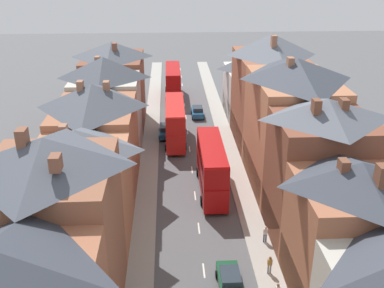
% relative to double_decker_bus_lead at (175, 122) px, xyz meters
% --- Properties ---
extents(pavement_left, '(2.20, 104.00, 0.14)m').
position_rel_double_decker_bus_lead_xyz_m(pavement_left, '(-3.29, -6.75, -2.75)').
color(pavement_left, '#A8A399').
rests_on(pavement_left, ground).
extents(pavement_right, '(2.20, 104.00, 0.14)m').
position_rel_double_decker_bus_lead_xyz_m(pavement_right, '(6.91, -6.75, -2.75)').
color(pavement_right, '#A8A399').
rests_on(pavement_right, ground).
extents(centre_line_dashes, '(0.14, 97.80, 0.01)m').
position_rel_double_decker_bus_lead_xyz_m(centre_line_dashes, '(1.81, -8.75, -2.81)').
color(centre_line_dashes, silver).
rests_on(centre_line_dashes, ground).
extents(terrace_row_left, '(8.00, 68.27, 14.00)m').
position_rel_double_decker_bus_lead_xyz_m(terrace_row_left, '(-8.38, -22.72, 3.17)').
color(terrace_row_left, brown).
rests_on(terrace_row_left, ground).
extents(terrace_row_right, '(8.00, 72.87, 14.60)m').
position_rel_double_decker_bus_lead_xyz_m(terrace_row_right, '(11.99, -21.66, 3.40)').
color(terrace_row_right, silver).
rests_on(terrace_row_right, ground).
extents(double_decker_bus_lead, '(2.74, 10.80, 5.30)m').
position_rel_double_decker_bus_lead_xyz_m(double_decker_bus_lead, '(0.00, 0.00, 0.00)').
color(double_decker_bus_lead, red).
rests_on(double_decker_bus_lead, ground).
extents(double_decker_bus_mid_street, '(2.74, 10.80, 5.30)m').
position_rel_double_decker_bus_lead_xyz_m(double_decker_bus_mid_street, '(3.60, -13.62, 0.00)').
color(double_decker_bus_mid_street, '#B70F0F').
rests_on(double_decker_bus_mid_street, ground).
extents(double_decker_bus_far_approaching, '(2.74, 10.80, 5.30)m').
position_rel_double_decker_bus_lead_xyz_m(double_decker_bus_far_approaching, '(0.00, 19.24, 0.00)').
color(double_decker_bus_far_approaching, '#B70F0F').
rests_on(double_decker_bus_far_approaching, ground).
extents(car_near_blue, '(1.90, 4.60, 1.66)m').
position_rel_double_decker_bus_lead_xyz_m(car_near_blue, '(-1.29, 1.89, -1.98)').
color(car_near_blue, '#236093').
rests_on(car_near_blue, ground).
extents(car_near_silver, '(1.90, 4.12, 1.61)m').
position_rel_double_decker_bus_lead_xyz_m(car_near_silver, '(3.61, -28.97, -2.00)').
color(car_near_silver, '#144728').
rests_on(car_near_silver, ground).
extents(car_parked_right_a, '(1.90, 3.90, 1.69)m').
position_rel_double_decker_bus_lead_xyz_m(car_parked_right_a, '(3.61, 9.30, -1.97)').
color(car_parked_right_a, '#236093').
rests_on(car_parked_right_a, ground).
extents(pedestrian_mid_right, '(0.36, 0.22, 1.61)m').
position_rel_double_decker_bus_lead_xyz_m(pedestrian_mid_right, '(6.96, -27.51, -1.78)').
color(pedestrian_mid_right, gray).
rests_on(pedestrian_mid_right, pavement_right).
extents(pedestrian_far_left, '(0.36, 0.22, 1.61)m').
position_rel_double_decker_bus_lead_xyz_m(pedestrian_far_left, '(7.45, -23.36, -1.78)').
color(pedestrian_far_left, '#3D4256').
rests_on(pedestrian_far_left, pavement_right).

